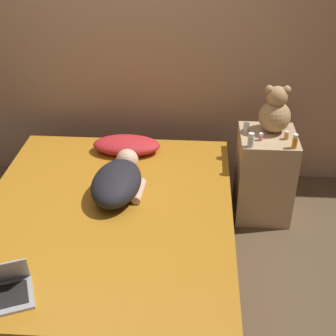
{
  "coord_description": "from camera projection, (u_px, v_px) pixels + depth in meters",
  "views": [
    {
      "loc": [
        0.56,
        -2.38,
        2.28
      ],
      "look_at": [
        0.38,
        0.25,
        0.66
      ],
      "focal_mm": 50.0,
      "sensor_mm": 36.0,
      "label": 1
    }
  ],
  "objects": [
    {
      "name": "bottle_pink",
      "position": [
        261.0,
        137.0,
        3.35
      ],
      "size": [
        0.03,
        0.03,
        0.06
      ],
      "color": "pink",
      "rests_on": "nightstand"
    },
    {
      "name": "bottle_white",
      "position": [
        246.0,
        128.0,
        3.46
      ],
      "size": [
        0.04,
        0.04,
        0.07
      ],
      "color": "white",
      "rests_on": "nightstand"
    },
    {
      "name": "bottle_clear",
      "position": [
        251.0,
        140.0,
        3.25
      ],
      "size": [
        0.04,
        0.04,
        0.11
      ],
      "color": "silver",
      "rests_on": "nightstand"
    },
    {
      "name": "laptop",
      "position": [
        3.0,
        288.0,
        2.36
      ],
      "size": [
        0.35,
        0.32,
        0.22
      ],
      "rotation": [
        0.0,
        0.0,
        0.4
      ],
      "color": "#9E9EA3",
      "rests_on": "bed"
    },
    {
      "name": "nightstand",
      "position": [
        264.0,
        175.0,
        3.61
      ],
      "size": [
        0.42,
        0.45,
        0.69
      ],
      "color": "tan",
      "rests_on": "ground_plane"
    },
    {
      "name": "person_lying",
      "position": [
        118.0,
        180.0,
        3.12
      ],
      "size": [
        0.36,
        0.69,
        0.2
      ],
      "rotation": [
        0.0,
        0.0,
        -0.07
      ],
      "color": "black",
      "rests_on": "bed"
    },
    {
      "name": "pillow",
      "position": [
        127.0,
        145.0,
        3.62
      ],
      "size": [
        0.52,
        0.28,
        0.12
      ],
      "color": "red",
      "rests_on": "bed"
    },
    {
      "name": "teddy_bear",
      "position": [
        275.0,
        112.0,
        3.41
      ],
      "size": [
        0.23,
        0.23,
        0.36
      ],
      "color": "tan",
      "rests_on": "nightstand"
    },
    {
      "name": "bed",
      "position": [
        108.0,
        239.0,
        3.13
      ],
      "size": [
        1.66,
        2.01,
        0.48
      ],
      "color": "brown",
      "rests_on": "ground_plane"
    },
    {
      "name": "bottle_orange",
      "position": [
        295.0,
        141.0,
        3.24
      ],
      "size": [
        0.04,
        0.04,
        0.11
      ],
      "color": "orange",
      "rests_on": "nightstand"
    },
    {
      "name": "ground_plane",
      "position": [
        111.0,
        265.0,
        3.25
      ],
      "size": [
        12.0,
        12.0,
        0.0
      ],
      "primitive_type": "plane",
      "color": "brown"
    },
    {
      "name": "wall_back",
      "position": [
        128.0,
        28.0,
        3.66
      ],
      "size": [
        8.0,
        0.06,
        2.6
      ],
      "color": "tan",
      "rests_on": "ground_plane"
    },
    {
      "name": "bottle_amber",
      "position": [
        287.0,
        135.0,
        3.36
      ],
      "size": [
        0.03,
        0.03,
        0.06
      ],
      "color": "gold",
      "rests_on": "nightstand"
    }
  ]
}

